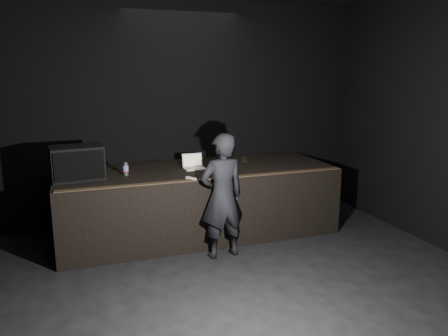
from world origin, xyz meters
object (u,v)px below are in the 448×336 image
stage_riser (197,200)px  beer_can (126,169)px  laptop (194,165)px  stage_monitor (77,163)px  person (222,196)px

stage_riser → beer_can: size_ratio=21.95×
stage_riser → laptop: bearing=-171.6°
stage_monitor → beer_can: size_ratio=3.89×
stage_monitor → person: 1.97m
laptop → person: size_ratio=0.19×
stage_monitor → laptop: (1.62, 0.12, -0.17)m
stage_riser → laptop: laptop is taller
person → stage_riser: bearing=-92.3°
stage_riser → stage_monitor: (-1.67, -0.12, 0.72)m
laptop → person: 0.98m
stage_riser → person: size_ratio=2.43×
stage_monitor → laptop: stage_monitor is taller
stage_riser → stage_monitor: 1.82m
laptop → beer_can: 1.00m
beer_can → stage_monitor: bearing=-179.0°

